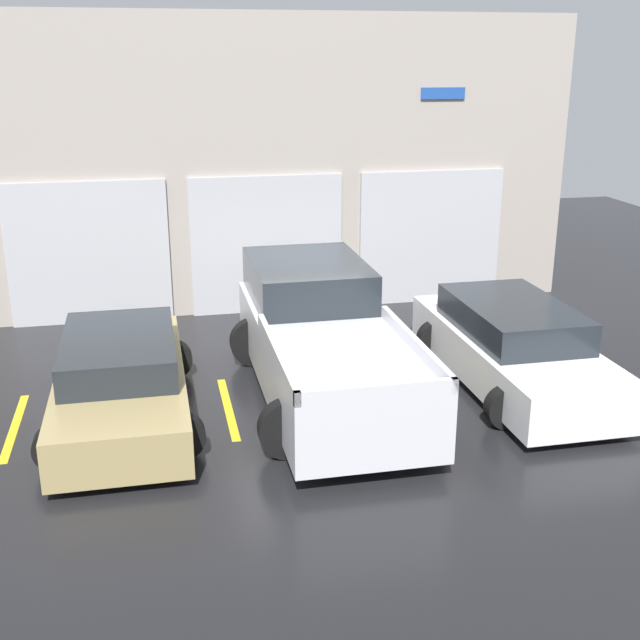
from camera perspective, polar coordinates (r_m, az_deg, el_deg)
ground_plane at (r=13.58m, az=-0.97°, el=-2.99°), size 28.00×28.00×0.00m
shophouse_building at (r=16.02m, az=-3.38°, el=10.62°), size 12.14×0.68×5.72m
pickup_truck at (r=12.09m, az=0.21°, el=-1.46°), size 2.55×5.37×1.79m
sedan_white at (r=12.88m, az=13.55°, el=-1.83°), size 2.12×4.66×1.30m
sedan_side at (r=11.70m, az=-13.96°, el=-4.14°), size 2.13×4.48×1.20m
parking_stripe_far_left at (r=12.06m, az=-20.89°, el=-7.10°), size 0.12×2.20×0.01m
parking_stripe_left at (r=11.93m, az=-6.55°, el=-6.22°), size 0.12×2.20×0.01m
parking_stripe_centre at (r=12.52m, az=7.20°, el=-5.02°), size 0.12×2.20×0.01m
parking_stripe_right at (r=13.75m, az=19.05°, el=-3.74°), size 0.12×2.20×0.01m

